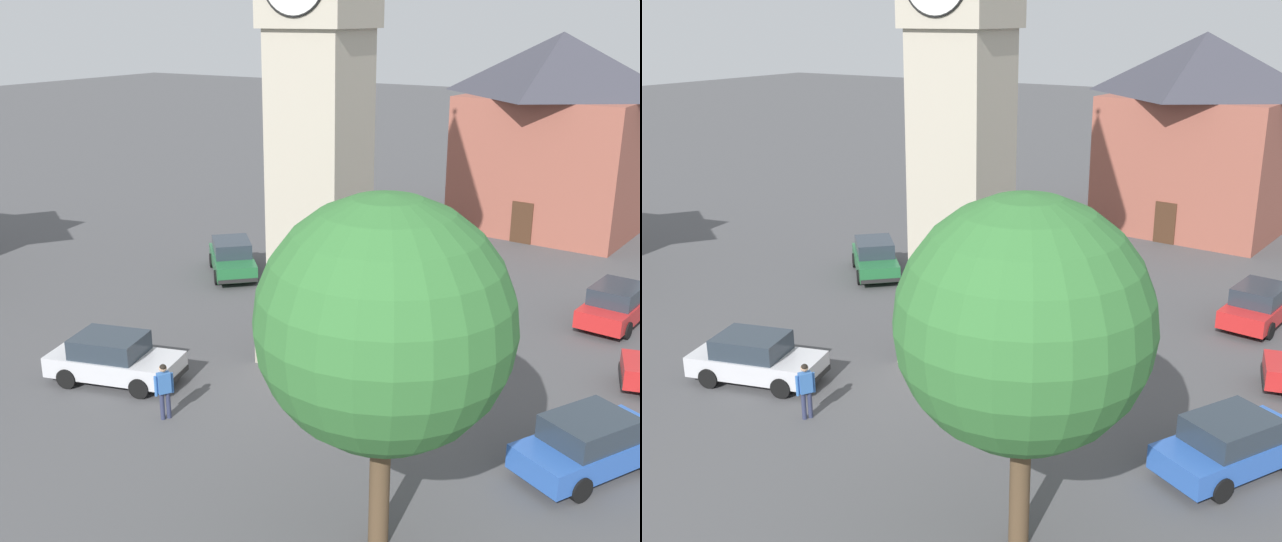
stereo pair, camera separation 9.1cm
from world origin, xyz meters
TOP-DOWN VIEW (x-y plane):
  - ground_plane at (0.00, 0.00)m, footprint 200.00×200.00m
  - clock_tower at (0.00, 0.00)m, footprint 3.77×3.77m
  - car_blue_kerb at (-7.89, -8.17)m, footprint 2.24×4.32m
  - car_red_corner at (7.82, -5.43)m, footprint 4.07×4.15m
  - car_white_side at (-9.34, 2.38)m, footprint 3.48×4.43m
  - car_black_far at (4.50, 4.92)m, footprint 4.43×2.75m
  - pedestrian at (1.55, 5.90)m, footprint 0.37×0.49m
  - tree at (-6.10, 7.64)m, footprint 5.20×5.20m
  - building_terrace_right at (-1.90, -20.38)m, footprint 9.77×8.14m
  - lamp_post at (-4.18, 3.96)m, footprint 0.36×0.36m

SIDE VIEW (x-z plane):
  - ground_plane at x=0.00m, z-range 0.00..0.00m
  - car_blue_kerb at x=-7.89m, z-range 0.00..1.53m
  - car_red_corner at x=7.82m, z-range 0.00..1.53m
  - car_white_side at x=-9.34m, z-range 0.00..1.53m
  - car_black_far at x=4.50m, z-range 0.00..1.53m
  - pedestrian at x=1.55m, z-range 0.16..1.86m
  - lamp_post at x=-4.18m, z-range 0.83..5.63m
  - tree at x=-6.10m, z-range 1.26..9.01m
  - building_terrace_right at x=-1.90m, z-range 0.11..10.26m
  - clock_tower at x=0.00m, z-range 1.58..20.57m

